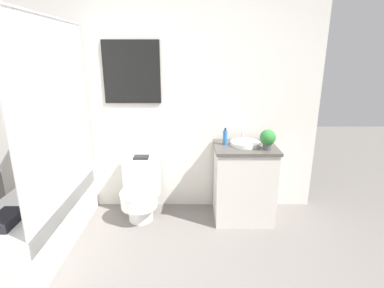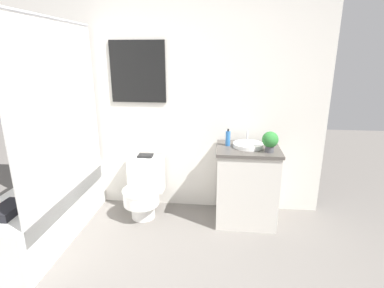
% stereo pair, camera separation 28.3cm
% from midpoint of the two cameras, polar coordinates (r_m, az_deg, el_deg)
% --- Properties ---
extents(wall_back, '(3.53, 0.07, 2.50)m').
position_cam_midpoint_polar(wall_back, '(3.26, -9.85, 8.79)').
color(wall_back, silver).
rests_on(wall_back, ground_plane).
extents(shower_area, '(0.58, 1.50, 1.98)m').
position_cam_midpoint_polar(shower_area, '(3.16, -29.16, -11.72)').
color(shower_area, white).
rests_on(shower_area, ground_plane).
extents(toilet, '(0.40, 0.53, 0.62)m').
position_cam_midpoint_polar(toilet, '(3.28, -12.18, -8.70)').
color(toilet, white).
rests_on(toilet, ground_plane).
extents(vanity, '(0.63, 0.52, 0.80)m').
position_cam_midpoint_polar(vanity, '(3.18, 7.31, -7.30)').
color(vanity, beige).
rests_on(vanity, ground_plane).
extents(sink, '(0.30, 0.34, 0.13)m').
position_cam_midpoint_polar(sink, '(3.06, 7.55, 0.08)').
color(sink, white).
rests_on(sink, vanity).
extents(soap_bottle, '(0.05, 0.05, 0.17)m').
position_cam_midpoint_polar(soap_bottle, '(3.05, 3.75, 1.24)').
color(soap_bottle, '#2D6BB2').
rests_on(soap_bottle, vanity).
extents(potted_plant, '(0.15, 0.15, 0.20)m').
position_cam_midpoint_polar(potted_plant, '(2.93, 11.62, 1.02)').
color(potted_plant, '#4C4C51').
rests_on(potted_plant, vanity).
extents(book_on_tank, '(0.16, 0.11, 0.02)m').
position_cam_midpoint_polar(book_on_tank, '(3.27, -12.09, -2.54)').
color(book_on_tank, black).
rests_on(book_on_tank, toilet).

